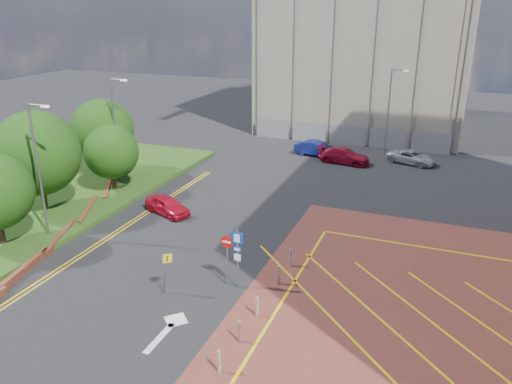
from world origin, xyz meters
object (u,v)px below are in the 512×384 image
Objects in this scene: lamp_back at (389,109)px; sign_cluster at (234,252)px; lamp_left_near at (39,165)px; car_blue_back at (317,148)px; warning_sign at (166,268)px; car_silver_back at (411,157)px; tree_c at (111,152)px; tree_d at (102,131)px; tree_b at (37,153)px; car_red_left at (167,205)px; lamp_left_far at (115,126)px; car_red_back at (344,156)px.

lamp_back is 2.50× the size of sign_cluster.
car_blue_back is at bearing 65.61° from lamp_left_near.
car_silver_back is at bearing 71.20° from warning_sign.
tree_d reaches higher than tree_c.
tree_b is at bearing -111.80° from tree_c.
car_red_left is at bearing 139.10° from sign_cluster.
car_red_left is at bearing -31.31° from lamp_left_far.
tree_b is at bearing 165.74° from sign_cluster.
sign_cluster reaches higher than car_red_left.
lamp_back is 1.90× the size of car_silver_back.
warning_sign is at bearing -146.65° from sign_cluster.
car_silver_back is at bearing -16.91° from car_red_left.
sign_cluster reaches higher than car_red_back.
lamp_left_far reaches higher than car_red_left.
tree_d is at bearing 135.36° from warning_sign.
warning_sign is at bearing -44.54° from tree_c.
lamp_back reaches higher than car_blue_back.
tree_c is 8.20m from lamp_left_near.
lamp_back is 7.54m from car_blue_back.
sign_cluster is 0.76× the size of car_silver_back.
lamp_back reaches higher than car_silver_back.
car_blue_back is (0.59, 26.07, -0.75)m from warning_sign.
tree_c is 15.56m from warning_sign.
lamp_back is at bearing -58.81° from car_blue_back.
car_blue_back is at bearing 88.70° from warning_sign.
lamp_left_far reaches higher than tree_c.
lamp_left_far is at bearing 101.31° from lamp_left_near.
tree_d is 1.32× the size of car_red_back.
tree_d is 1.44× the size of car_silver_back.
lamp_left_far reaches higher than lamp_back.
lamp_left_near reaches higher than tree_d.
lamp_left_near is at bearing 155.47° from car_red_back.
tree_d is 0.76× the size of lamp_left_far.
sign_cluster is (12.72, -1.02, -2.71)m from lamp_left_near.
tree_b is 0.84× the size of lamp_back.
lamp_back is at bearing 66.94° from car_silver_back.
warning_sign reaches higher than car_red_back.
car_blue_back is at bearing 46.54° from lamp_left_far.
car_red_back reaches higher than car_silver_back.
tree_d is 1.68× the size of car_red_left.
car_silver_back is at bearing 29.13° from tree_d.
lamp_left_near is 30.81m from car_silver_back.
car_silver_back is (21.03, 13.88, -4.07)m from lamp_left_far.
car_blue_back reaches higher than car_red_back.
car_red_left reaches higher than car_silver_back.
lamp_left_far is (-2.00, 10.00, 0.00)m from lamp_left_near.
warning_sign reaches higher than car_red_left.
car_red_left is 0.86× the size of car_silver_back.
lamp_left_far is 18.65m from car_blue_back.
sign_cluster is 24.37m from car_blue_back.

